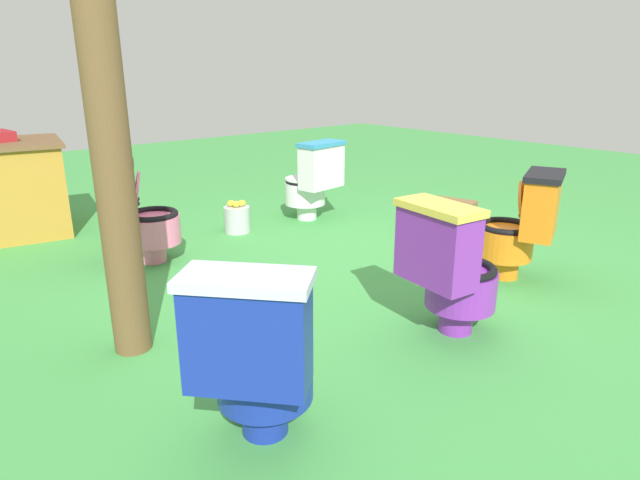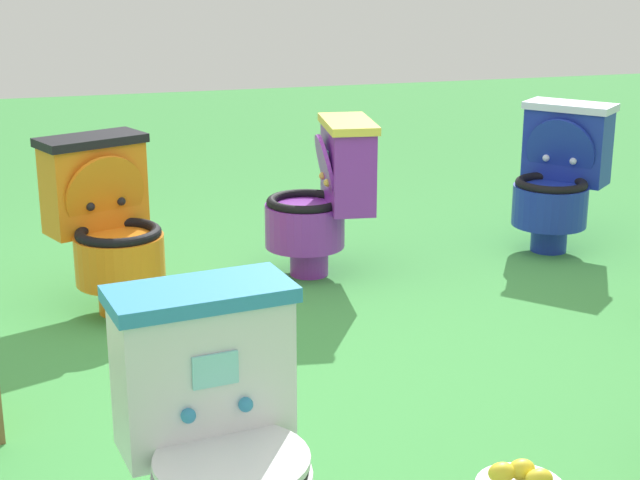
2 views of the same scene
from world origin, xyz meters
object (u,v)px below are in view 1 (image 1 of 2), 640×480
at_px(toilet_purple, 450,268).
at_px(wooden_post, 114,180).
at_px(toilet_white, 312,180).
at_px(toilet_pink, 139,212).
at_px(toilet_orange, 521,225).
at_px(lemon_bucket, 237,219).
at_px(toilet_blue, 257,355).
at_px(small_crate, 450,215).

distance_m(toilet_purple, wooden_post, 1.69).
bearing_deg(toilet_white, toilet_pink, 174.11).
xyz_separation_m(toilet_pink, wooden_post, (-0.55, -1.16, 0.49)).
xyz_separation_m(toilet_orange, toilet_pink, (-1.76, 1.91, 0.00)).
xyz_separation_m(toilet_purple, lemon_bucket, (0.16, 2.30, -0.26)).
bearing_deg(lemon_bucket, wooden_post, -137.21).
bearing_deg(wooden_post, lemon_bucket, 42.79).
height_order(toilet_white, wooden_post, wooden_post).
height_order(toilet_white, lemon_bucket, toilet_white).
xyz_separation_m(toilet_orange, wooden_post, (-2.31, 0.75, 0.49)).
bearing_deg(toilet_orange, toilet_pink, 109.99).
bearing_deg(toilet_orange, toilet_blue, 164.19).
xyz_separation_m(toilet_white, wooden_post, (-2.20, -1.23, 0.49)).
bearing_deg(lemon_bucket, toilet_pink, -167.65).
distance_m(toilet_orange, toilet_blue, 2.25).
relative_size(toilet_orange, toilet_purple, 1.00).
bearing_deg(toilet_orange, toilet_purple, 167.68).
bearing_deg(toilet_purple, toilet_blue, -78.90).
bearing_deg(toilet_orange, lemon_bucket, 88.97).
bearing_deg(toilet_pink, toilet_purple, 42.49).
xyz_separation_m(toilet_pink, toilet_purple, (0.77, -2.09, 0.00)).
height_order(toilet_orange, lemon_bucket, toilet_orange).
xyz_separation_m(wooden_post, lemon_bucket, (1.48, 1.37, -0.74)).
relative_size(toilet_white, toilet_orange, 1.00).
bearing_deg(toilet_white, toilet_orange, -94.92).
relative_size(toilet_white, toilet_purple, 1.00).
height_order(toilet_white, toilet_purple, same).
height_order(toilet_pink, small_crate, toilet_pink).
bearing_deg(toilet_purple, small_crate, 133.25).
bearing_deg(toilet_purple, toilet_white, 164.99).
distance_m(toilet_blue, lemon_bucket, 2.78).
xyz_separation_m(toilet_purple, small_crate, (1.60, 1.17, -0.25)).
relative_size(toilet_white, toilet_blue, 1.00).
distance_m(toilet_pink, small_crate, 2.55).
height_order(toilet_orange, small_crate, toilet_orange).
height_order(toilet_blue, wooden_post, wooden_post).
bearing_deg(wooden_post, toilet_white, 29.32).
height_order(toilet_pink, toilet_purple, same).
distance_m(toilet_orange, toilet_purple, 1.01).
xyz_separation_m(toilet_orange, toilet_purple, (-0.99, -0.18, 0.00)).
xyz_separation_m(toilet_white, toilet_orange, (0.12, -1.98, 0.00)).
bearing_deg(small_crate, toilet_white, 126.03).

